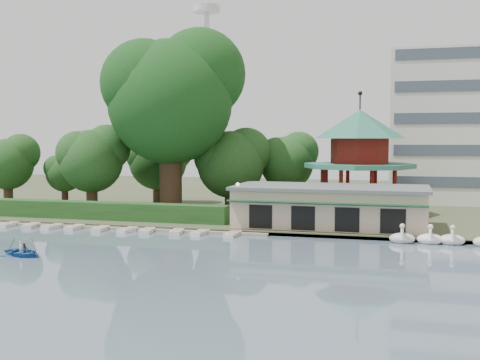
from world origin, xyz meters
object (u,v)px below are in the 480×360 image
at_px(big_tree, 172,93).
at_px(rowboat_with_passengers, 23,249).
at_px(dock, 102,227).
at_px(boathouse, 330,206).
at_px(pavilion, 359,151).

bearing_deg(big_tree, rowboat_with_passengers, -94.95).
bearing_deg(dock, boathouse, 12.24).
relative_size(dock, pavilion, 2.52).
distance_m(dock, boathouse, 22.62).
xyz_separation_m(boathouse, pavilion, (2.00, 10.03, 5.11)).
distance_m(boathouse, pavilion, 11.43).
height_order(dock, boathouse, boathouse).
relative_size(boathouse, big_tree, 0.88).
relative_size(pavilion, big_tree, 0.64).
distance_m(boathouse, rowboat_with_passengers, 28.45).
relative_size(dock, big_tree, 1.60).
distance_m(pavilion, rowboat_with_passengers, 37.76).
xyz_separation_m(dock, big_tree, (3.19, 11.03, 14.00)).
height_order(dock, big_tree, big_tree).
bearing_deg(big_tree, boathouse, -18.40).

